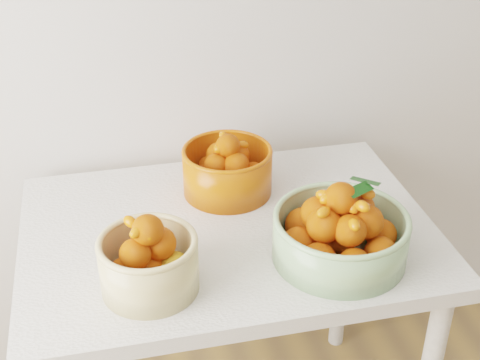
# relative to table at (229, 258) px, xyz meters

# --- Properties ---
(table) EXTENTS (1.00, 0.70, 0.75)m
(table) POSITION_rel_table_xyz_m (0.00, 0.00, 0.00)
(table) COLOR silver
(table) RESTS_ON ground
(bowl_cream) EXTENTS (0.24, 0.24, 0.18)m
(bowl_cream) POSITION_rel_table_xyz_m (-0.21, -0.18, 0.17)
(bowl_cream) COLOR #D0B87D
(bowl_cream) RESTS_ON table
(bowl_green) EXTENTS (0.39, 0.39, 0.20)m
(bowl_green) POSITION_rel_table_xyz_m (0.22, -0.17, 0.16)
(bowl_green) COLOR #91B782
(bowl_green) RESTS_ON table
(bowl_orange) EXTENTS (0.25, 0.25, 0.17)m
(bowl_orange) POSITION_rel_table_xyz_m (0.03, 0.16, 0.16)
(bowl_orange) COLOR #C7470D
(bowl_orange) RESTS_ON table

